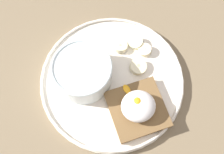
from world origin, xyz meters
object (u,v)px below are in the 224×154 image
banana_slice_right (120,46)px  banana_slice_left (138,67)px  toast_slice (137,110)px  poached_egg (138,106)px  banana_slice_front (145,50)px  banana_slice_back (135,42)px  oatmeal_bowl (82,72)px

banana_slice_right → banana_slice_left: bearing=-63.2°
toast_slice → poached_egg: size_ratio=1.40×
banana_slice_front → banana_slice_back: (-1.53, 2.10, 0.08)cm
toast_slice → banana_slice_back: bearing=79.1°
poached_egg → banana_slice_front: bearing=70.3°
oatmeal_bowl → poached_egg: size_ratio=1.40×
banana_slice_front → banana_slice_left: banana_slice_left is taller
toast_slice → banana_slice_back: 14.35cm
banana_slice_right → oatmeal_bowl: bearing=-148.7°
oatmeal_bowl → banana_slice_left: size_ratio=2.38×
toast_slice → banana_slice_left: bearing=76.6°
oatmeal_bowl → poached_egg: oatmeal_bowl is taller
banana_slice_left → banana_slice_right: (-2.58, 5.11, -0.12)cm
toast_slice → poached_egg: (-0.02, 0.06, 2.40)cm
toast_slice → banana_slice_front: (4.25, 11.98, -0.23)cm
banana_slice_front → banana_slice_back: 2.60cm
banana_slice_right → banana_slice_front: bearing=-20.4°
banana_slice_back → toast_slice: bearing=-100.9°
banana_slice_front → oatmeal_bowl: bearing=-165.7°
banana_slice_right → toast_slice: bearing=-87.9°
banana_slice_left → banana_slice_front: bearing=56.9°
banana_slice_front → banana_slice_right: same height
oatmeal_bowl → banana_slice_back: size_ratio=2.75×
poached_egg → banana_slice_back: bearing=79.0°
banana_slice_front → banana_slice_back: size_ratio=0.72×
banana_slice_front → banana_slice_right: (-4.76, 1.77, -0.03)cm
toast_slice → banana_slice_front: toast_slice is taller
poached_egg → banana_slice_right: 13.96cm
toast_slice → poached_egg: bearing=107.0°
poached_egg → banana_slice_left: bearing=76.3°
toast_slice → banana_slice_right: (-0.51, 13.75, -0.27)cm
oatmeal_bowl → banana_slice_back: bearing=25.1°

